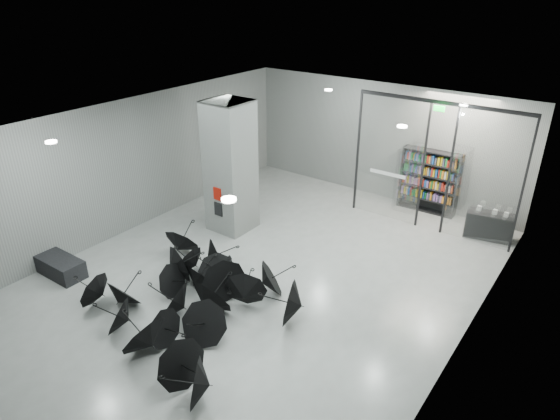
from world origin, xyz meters
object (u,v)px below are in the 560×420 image
Objects in this scene: shop_counter at (489,226)px; column at (230,167)px; bench at (59,266)px; bookshelf at (429,181)px; umbrella_cluster at (197,299)px.

column is at bearing -160.58° from shop_counter.
bench is at bearing -146.01° from shop_counter.
column is 2.97× the size of shop_counter.
column is 7.93m from shop_counter.
bench is at bearing -125.04° from bookshelf.
column reaches higher than bench.
bench is 0.72× the size of bookshelf.
bookshelf is at bearing 46.93° from column.
shop_counter is (8.57, 8.74, 0.16)m from bench.
column is at bearing 120.05° from umbrella_cluster.
umbrella_cluster is (4.07, 1.03, 0.07)m from bench.
bookshelf is at bearing 149.71° from shop_counter.
umbrella_cluster is at bearing -59.95° from column.
column reaches higher than shop_counter.
bookshelf is (4.44, 4.75, -0.95)m from column.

